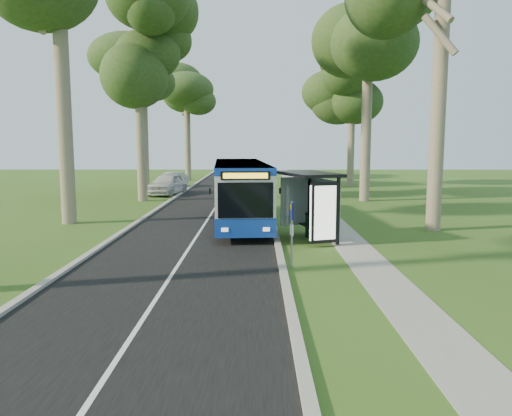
{
  "coord_description": "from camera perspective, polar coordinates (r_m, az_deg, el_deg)",
  "views": [
    {
      "loc": [
        -0.82,
        -17.32,
        4.11
      ],
      "look_at": [
        -0.87,
        1.86,
        1.6
      ],
      "focal_mm": 35.0,
      "sensor_mm": 36.0,
      "label": 1
    }
  ],
  "objects": [
    {
      "name": "tree_east_c",
      "position": [
        37.07,
        12.82,
        20.21
      ],
      "size": [
        5.2,
        5.2,
        16.76
      ],
      "color": "#7A6B56",
      "rests_on": "ground"
    },
    {
      "name": "kerb_west",
      "position": [
        28.3,
        -12.46,
        -0.95
      ],
      "size": [
        0.25,
        100.0,
        0.12
      ],
      "primitive_type": "cube",
      "color": "#9E9B93",
      "rests_on": "ground"
    },
    {
      "name": "footpath",
      "position": [
        27.89,
        8.03,
        -1.07
      ],
      "size": [
        1.5,
        100.0,
        0.02
      ],
      "primitive_type": "cube",
      "color": "gray",
      "rests_on": "ground"
    },
    {
      "name": "litter_bin",
      "position": [
        22.06,
        6.38,
        -1.92
      ],
      "size": [
        0.6,
        0.6,
        1.05
      ],
      "rotation": [
        0.0,
        0.0,
        -0.43
      ],
      "color": "black",
      "rests_on": "ground"
    },
    {
      "name": "car_silver",
      "position": [
        47.12,
        -9.55,
        3.19
      ],
      "size": [
        2.6,
        4.43,
        1.38
      ],
      "primitive_type": "imported",
      "rotation": [
        0.0,
        0.0,
        -0.29
      ],
      "color": "#B2B5BA",
      "rests_on": "ground"
    },
    {
      "name": "tree_west_e",
      "position": [
        56.18,
        -7.92,
        13.61
      ],
      "size": [
        5.2,
        5.2,
        13.75
      ],
      "color": "#7A6B56",
      "rests_on": "ground"
    },
    {
      "name": "bus_shelter",
      "position": [
        20.74,
        6.55,
        1.68
      ],
      "size": [
        2.78,
        3.75,
        2.88
      ],
      "rotation": [
        0.0,
        0.0,
        0.32
      ],
      "color": "black",
      "rests_on": "ground"
    },
    {
      "name": "centre_line",
      "position": [
        27.75,
        -5.38,
        -1.05
      ],
      "size": [
        0.12,
        100.0,
        0.0
      ],
      "primitive_type": "cube",
      "color": "white",
      "rests_on": "road"
    },
    {
      "name": "ground",
      "position": [
        17.82,
        2.81,
        -5.89
      ],
      "size": [
        120.0,
        120.0,
        0.0
      ],
      "primitive_type": "plane",
      "color": "#36561A",
      "rests_on": "ground"
    },
    {
      "name": "bus",
      "position": [
        25.55,
        -1.85,
        1.86
      ],
      "size": [
        3.32,
        11.94,
        3.13
      ],
      "rotation": [
        0.0,
        0.0,
        0.07
      ],
      "color": "silver",
      "rests_on": "ground"
    },
    {
      "name": "tree_west_d",
      "position": [
        47.0,
        -12.86,
        16.07
      ],
      "size": [
        5.2,
        5.2,
        15.25
      ],
      "color": "#7A6B56",
      "rests_on": "ground"
    },
    {
      "name": "tree_west_c",
      "position": [
        36.93,
        -13.32,
        18.28
      ],
      "size": [
        5.2,
        5.2,
        15.07
      ],
      "color": "#7A6B56",
      "rests_on": "ground"
    },
    {
      "name": "tree_east_d",
      "position": [
        48.47,
        10.98,
        14.09
      ],
      "size": [
        5.2,
        5.2,
        13.24
      ],
      "color": "#7A6B56",
      "rests_on": "ground"
    },
    {
      "name": "kerb_east",
      "position": [
        27.63,
        1.86,
        -0.98
      ],
      "size": [
        0.25,
        100.0,
        0.12
      ],
      "primitive_type": "cube",
      "color": "#9E9B93",
      "rests_on": "ground"
    },
    {
      "name": "car_white",
      "position": [
        40.41,
        -10.1,
        2.73
      ],
      "size": [
        2.95,
        5.33,
        1.71
      ],
      "primitive_type": "imported",
      "rotation": [
        0.0,
        0.0,
        -0.19
      ],
      "color": "silver",
      "rests_on": "ground"
    },
    {
      "name": "road",
      "position": [
        27.76,
        -5.38,
        -1.07
      ],
      "size": [
        7.0,
        100.0,
        0.02
      ],
      "primitive_type": "cube",
      "color": "black",
      "rests_on": "ground"
    },
    {
      "name": "bus_stop_sign",
      "position": [
        16.26,
        4.11,
        -2.12
      ],
      "size": [
        0.11,
        0.31,
        2.23
      ],
      "rotation": [
        0.0,
        0.0,
        0.18
      ],
      "color": "gray",
      "rests_on": "ground"
    }
  ]
}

